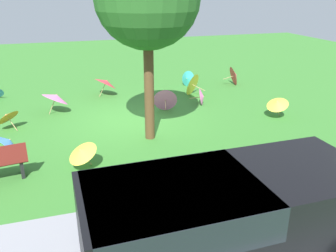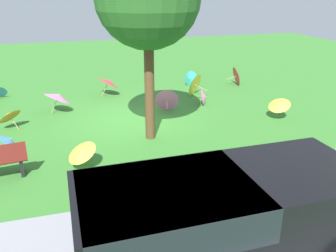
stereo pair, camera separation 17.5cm
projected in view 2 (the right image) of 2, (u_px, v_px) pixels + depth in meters
ground at (131, 120)px, 12.14m from camera, size 40.00×40.00×0.00m
van_dark at (214, 214)px, 5.60m from camera, size 4.63×2.18×1.53m
parasol_yellow_0 at (194, 84)px, 14.83m from camera, size 0.96×0.95×0.93m
parasol_teal_0 at (190, 79)px, 16.19m from camera, size 0.65×0.73×0.71m
parasol_yellow_1 at (279, 104)px, 12.16m from camera, size 0.99×1.00×0.76m
parasol_pink_0 at (204, 97)px, 13.63m from camera, size 0.69×0.67×0.64m
parasol_blue_1 at (9, 140)px, 9.66m from camera, size 0.80×0.87×0.67m
parasol_pink_1 at (167, 99)px, 12.98m from camera, size 0.93×0.86×0.86m
parasol_red_0 at (109, 82)px, 14.79m from camera, size 1.14×1.17×0.88m
parasol_orange_0 at (9, 115)px, 11.36m from camera, size 0.96×0.96×0.72m
parasol_pink_3 at (58, 96)px, 12.76m from camera, size 1.20×1.21×0.89m
parasol_red_2 at (238, 76)px, 16.36m from camera, size 0.79×0.91×0.87m
parasol_yellow_4 at (81, 151)px, 8.81m from camera, size 0.99×1.00×0.71m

